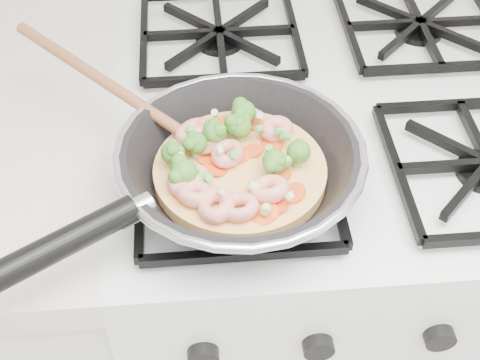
{
  "coord_description": "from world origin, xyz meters",
  "views": [
    {
      "loc": [
        -0.19,
        1.01,
        1.48
      ],
      "look_at": [
        -0.15,
        1.54,
        0.93
      ],
      "focal_mm": 50.73,
      "sensor_mm": 36.0,
      "label": 1
    }
  ],
  "objects": [
    {
      "name": "skillet",
      "position": [
        -0.15,
        1.54,
        0.96
      ],
      "size": [
        0.43,
        0.4,
        0.1
      ],
      "rotation": [
        0.0,
        0.0,
        -0.22
      ],
      "color": "black",
      "rests_on": "stove"
    },
    {
      "name": "stove",
      "position": [
        0.0,
        1.7,
        0.46
      ],
      "size": [
        0.6,
        0.6,
        0.92
      ],
      "color": "white",
      "rests_on": "ground"
    }
  ]
}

